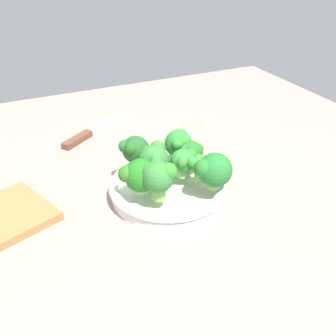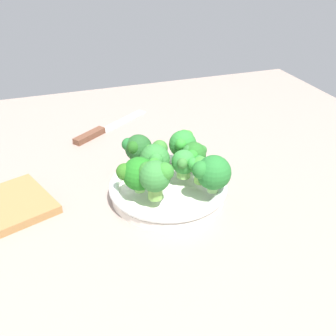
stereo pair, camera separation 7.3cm
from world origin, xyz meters
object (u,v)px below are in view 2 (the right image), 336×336
at_px(bowl, 168,189).
at_px(broccoli_floret_5, 140,173).
at_px(broccoli_floret_3, 137,149).
at_px(broccoli_floret_7, 213,171).
at_px(broccoli_floret_1, 156,175).
at_px(knife, 102,130).
at_px(broccoli_floret_0, 155,157).
at_px(broccoli_floret_6, 193,153).
at_px(broccoli_floret_4, 200,167).
at_px(broccoli_floret_8, 183,143).
at_px(broccoli_floret_2, 184,162).

height_order(bowl, broccoli_floret_5, broccoli_floret_5).
bearing_deg(broccoli_floret_3, broccoli_floret_7, -50.35).
distance_m(broccoli_floret_1, knife, 0.40).
height_order(broccoli_floret_0, broccoli_floret_3, broccoli_floret_3).
xyz_separation_m(broccoli_floret_1, broccoli_floret_6, (0.10, 0.08, -0.01)).
bearing_deg(knife, broccoli_floret_1, -86.13).
bearing_deg(knife, broccoli_floret_6, -67.24).
bearing_deg(broccoli_floret_4, broccoli_floret_5, 177.26).
bearing_deg(broccoli_floret_5, broccoli_floret_4, -2.74).
relative_size(bowl, broccoli_floret_8, 3.52).
bearing_deg(broccoli_floret_1, broccoli_floret_0, 74.23).
distance_m(bowl, broccoli_floret_4, 0.08).
bearing_deg(broccoli_floret_1, broccoli_floret_2, 34.71).
bearing_deg(broccoli_floret_3, broccoli_floret_6, -20.23).
xyz_separation_m(broccoli_floret_2, broccoli_floret_8, (0.02, 0.07, 0.01)).
height_order(broccoli_floret_0, broccoli_floret_2, broccoli_floret_0).
xyz_separation_m(broccoli_floret_0, broccoli_floret_7, (0.08, -0.09, 0.00)).
xyz_separation_m(broccoli_floret_2, broccoli_floret_7, (0.03, -0.06, 0.01)).
relative_size(bowl, broccoli_floret_4, 4.26).
height_order(broccoli_floret_1, broccoli_floret_8, broccoli_floret_1).
bearing_deg(broccoli_floret_2, broccoli_floret_8, 71.56).
distance_m(broccoli_floret_4, broccoli_floret_5, 0.12).
relative_size(broccoli_floret_4, knife, 0.24).
xyz_separation_m(broccoli_floret_3, broccoli_floret_6, (0.11, -0.04, -0.01)).
bearing_deg(broccoli_floret_1, broccoli_floret_6, 37.09).
relative_size(broccoli_floret_4, broccoli_floret_5, 0.73).
distance_m(broccoli_floret_0, broccoli_floret_4, 0.09).
height_order(bowl, broccoli_floret_3, broccoli_floret_3).
height_order(broccoli_floret_2, broccoli_floret_7, broccoli_floret_7).
distance_m(broccoli_floret_7, broccoli_floret_8, 0.13).
height_order(broccoli_floret_3, knife, broccoli_floret_3).
bearing_deg(broccoli_floret_8, broccoli_floret_2, -108.44).
bearing_deg(broccoli_floret_6, broccoli_floret_7, -88.91).
relative_size(broccoli_floret_7, broccoli_floret_8, 1.13).
bearing_deg(broccoli_floret_4, broccoli_floret_3, 135.50).
xyz_separation_m(bowl, knife, (-0.06, 0.34, -0.01)).
xyz_separation_m(broccoli_floret_6, knife, (-0.13, 0.31, -0.06)).
xyz_separation_m(broccoli_floret_0, knife, (-0.05, 0.31, -0.07)).
bearing_deg(broccoli_floret_1, bowl, 50.00).
bearing_deg(knife, broccoli_floret_5, -89.48).
height_order(bowl, broccoli_floret_6, broccoli_floret_6).
bearing_deg(broccoli_floret_5, broccoli_floret_6, 21.88).
bearing_deg(bowl, broccoli_floret_2, 9.60).
bearing_deg(broccoli_floret_7, broccoli_floret_4, 107.10).
height_order(broccoli_floret_2, broccoli_floret_3, broccoli_floret_3).
bearing_deg(broccoli_floret_4, broccoli_floret_0, 142.30).
distance_m(broccoli_floret_1, broccoli_floret_5, 0.04).
bearing_deg(broccoli_floret_8, knife, 114.50).
bearing_deg(broccoli_floret_5, broccoli_floret_3, 77.27).
bearing_deg(bowl, knife, 100.65).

